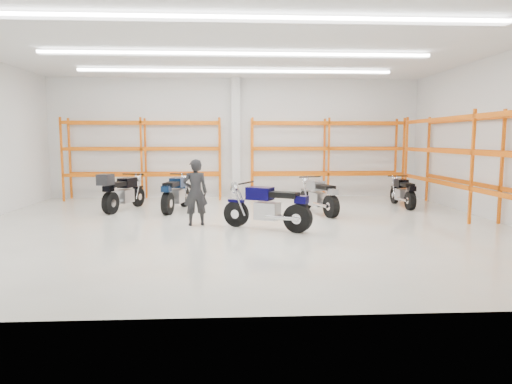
{
  "coord_description": "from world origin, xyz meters",
  "views": [
    {
      "loc": [
        -0.18,
        -11.52,
        2.23
      ],
      "look_at": [
        0.48,
        0.5,
        0.83
      ],
      "focal_mm": 32.0,
      "sensor_mm": 36.0,
      "label": 1
    }
  ],
  "objects": [
    {
      "name": "motorcycle_back_c",
      "position": [
        2.44,
        1.8,
        0.51
      ],
      "size": [
        0.95,
        2.15,
        1.09
      ],
      "color": "black",
      "rests_on": "ground"
    },
    {
      "name": "motorcycle_back_a",
      "position": [
        -3.59,
        2.68,
        0.58
      ],
      "size": [
        1.09,
        2.31,
        1.21
      ],
      "color": "black",
      "rests_on": "ground"
    },
    {
      "name": "pallet_racking_back_right",
      "position": [
        3.4,
        5.48,
        1.79
      ],
      "size": [
        5.67,
        0.87,
        3.0
      ],
      "color": "orange",
      "rests_on": "ground"
    },
    {
      "name": "pallet_racking_back_left",
      "position": [
        -3.4,
        5.48,
        1.79
      ],
      "size": [
        5.67,
        0.87,
        3.0
      ],
      "color": "orange",
      "rests_on": "ground"
    },
    {
      "name": "motorcycle_back_b",
      "position": [
        -1.92,
        2.61,
        0.53
      ],
      "size": [
        0.89,
        2.28,
        1.13
      ],
      "color": "black",
      "rests_on": "ground"
    },
    {
      "name": "motorcycle_main",
      "position": [
        0.77,
        -0.51,
        0.54
      ],
      "size": [
        2.14,
        1.3,
        1.16
      ],
      "color": "black",
      "rests_on": "ground"
    },
    {
      "name": "standing_man",
      "position": [
        -1.11,
        0.22,
        0.86
      ],
      "size": [
        0.69,
        0.52,
        1.72
      ],
      "primitive_type": "imported",
      "rotation": [
        0.0,
        0.0,
        3.32
      ],
      "color": "black",
      "rests_on": "ground"
    },
    {
      "name": "pallet_racking_side",
      "position": [
        6.48,
        0.0,
        1.81
      ],
      "size": [
        0.87,
        9.07,
        3.0
      ],
      "color": "orange",
      "rests_on": "ground"
    },
    {
      "name": "room_shell",
      "position": [
        0.0,
        0.03,
        3.28
      ],
      "size": [
        14.02,
        12.02,
        4.51
      ],
      "color": "white",
      "rests_on": "ground"
    },
    {
      "name": "ground",
      "position": [
        0.0,
        0.0,
        0.0
      ],
      "size": [
        14.0,
        14.0,
        0.0
      ],
      "primitive_type": "plane",
      "color": "beige",
      "rests_on": "ground"
    },
    {
      "name": "motorcycle_back_d",
      "position": [
        5.45,
        3.03,
        0.47
      ],
      "size": [
        0.67,
        2.03,
        1.0
      ],
      "color": "black",
      "rests_on": "ground"
    },
    {
      "name": "structural_column",
      "position": [
        0.0,
        5.82,
        2.25
      ],
      "size": [
        0.32,
        0.32,
        4.5
      ],
      "primitive_type": "cube",
      "color": "white",
      "rests_on": "ground"
    }
  ]
}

